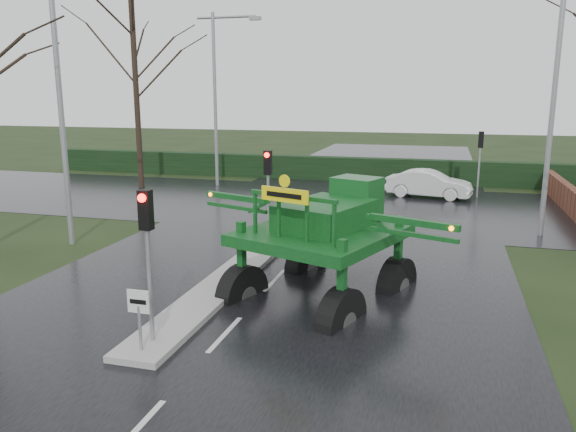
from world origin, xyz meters
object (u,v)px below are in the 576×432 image
(traffic_signal_mid, at_px, (268,177))
(street_light_left_near, at_px, (66,79))
(crop_sprayer, at_px, (246,221))
(traffic_signal_near, at_px, (147,234))
(street_light_left_far, at_px, (220,84))
(traffic_signal_far, at_px, (480,149))
(street_light_right, at_px, (547,80))
(white_sedan, at_px, (428,198))
(keep_left_sign, at_px, (139,310))

(traffic_signal_mid, distance_m, street_light_left_near, 7.83)
(crop_sprayer, bearing_deg, traffic_signal_near, -82.85)
(street_light_left_far, bearing_deg, street_light_left_near, -90.00)
(traffic_signal_far, relative_size, street_light_right, 0.35)
(white_sedan, bearing_deg, traffic_signal_mid, 165.66)
(traffic_signal_near, height_order, street_light_right, street_light_right)
(crop_sprayer, bearing_deg, white_sedan, 95.35)
(traffic_signal_near, bearing_deg, white_sedan, 75.43)
(keep_left_sign, relative_size, white_sedan, 0.30)
(keep_left_sign, xyz_separation_m, street_light_left_far, (-6.89, 21.50, 4.93))
(white_sedan, bearing_deg, crop_sprayer, 174.85)
(traffic_signal_far, height_order, street_light_right, street_light_right)
(keep_left_sign, relative_size, traffic_signal_far, 0.38)
(street_light_left_near, relative_size, crop_sprayer, 1.34)
(street_light_left_far, bearing_deg, crop_sprayer, -65.78)
(street_light_right, bearing_deg, crop_sprayer, -132.95)
(street_light_right, bearing_deg, white_sedan, 120.02)
(keep_left_sign, height_order, traffic_signal_far, traffic_signal_far)
(traffic_signal_mid, distance_m, street_light_right, 11.05)
(traffic_signal_near, height_order, white_sedan, traffic_signal_near)
(keep_left_sign, xyz_separation_m, traffic_signal_near, (0.00, 0.49, 1.53))
(traffic_signal_near, relative_size, street_light_left_far, 0.35)
(street_light_left_near, relative_size, street_light_left_far, 1.00)
(crop_sprayer, bearing_deg, street_light_right, 67.30)
(traffic_signal_mid, bearing_deg, white_sedan, 65.91)
(traffic_signal_near, relative_size, traffic_signal_far, 1.00)
(traffic_signal_near, xyz_separation_m, white_sedan, (5.28, 20.31, -2.59))
(traffic_signal_mid, distance_m, street_light_left_far, 14.68)
(traffic_signal_mid, distance_m, traffic_signal_far, 14.75)
(keep_left_sign, height_order, traffic_signal_near, traffic_signal_near)
(traffic_signal_far, bearing_deg, crop_sprayer, 68.14)
(street_light_right, xyz_separation_m, street_light_left_far, (-16.39, 8.00, 0.00))
(traffic_signal_far, bearing_deg, street_light_left_far, 0.03)
(white_sedan, bearing_deg, street_light_left_near, 147.28)
(traffic_signal_mid, distance_m, white_sedan, 13.19)
(street_light_left_near, height_order, crop_sprayer, street_light_left_near)
(traffic_signal_near, relative_size, street_light_right, 0.35)
(traffic_signal_mid, relative_size, white_sedan, 0.80)
(crop_sprayer, bearing_deg, street_light_left_near, 177.46)
(street_light_right, bearing_deg, traffic_signal_mid, -154.60)
(traffic_signal_far, bearing_deg, white_sedan, 15.75)
(crop_sprayer, bearing_deg, keep_left_sign, -81.37)
(keep_left_sign, distance_m, traffic_signal_far, 22.93)
(street_light_left_far, distance_m, white_sedan, 13.59)
(street_light_left_far, bearing_deg, keep_left_sign, -72.22)
(street_light_left_far, xyz_separation_m, crop_sprayer, (7.77, -17.26, -3.90))
(traffic_signal_near, distance_m, white_sedan, 21.14)
(street_light_right, height_order, white_sedan, street_light_right)
(traffic_signal_near, bearing_deg, traffic_signal_mid, 90.00)
(traffic_signal_near, relative_size, street_light_left_near, 0.35)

